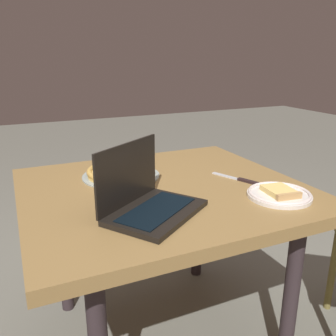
{
  "coord_description": "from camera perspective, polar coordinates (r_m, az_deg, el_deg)",
  "views": [
    {
      "loc": [
        0.53,
        1.23,
        1.24
      ],
      "look_at": [
        0.01,
        0.07,
        0.83
      ],
      "focal_mm": 38.09,
      "sensor_mm": 36.0,
      "label": 1
    }
  ],
  "objects": [
    {
      "name": "laptop",
      "position": [
        1.19,
        -3.39,
        -4.98
      ],
      "size": [
        0.4,
        0.37,
        0.23
      ],
      "color": "black",
      "rests_on": "dining_table"
    },
    {
      "name": "pizza_plate",
      "position": [
        1.39,
        17.42,
        -3.98
      ],
      "size": [
        0.24,
        0.24,
        0.04
      ],
      "color": "silver",
      "rests_on": "dining_table"
    },
    {
      "name": "pizza_tray",
      "position": [
        1.56,
        -7.52,
        -0.65
      ],
      "size": [
        0.34,
        0.34,
        0.04
      ],
      "color": "#95A3A0",
      "rests_on": "dining_table"
    },
    {
      "name": "dining_table",
      "position": [
        1.47,
        -0.78,
        -6.0
      ],
      "size": [
        1.1,
        0.98,
        0.73
      ],
      "color": "olive",
      "rests_on": "ground_plane"
    },
    {
      "name": "table_knife",
      "position": [
        1.53,
        11.34,
        -1.78
      ],
      "size": [
        0.1,
        0.21,
        0.01
      ],
      "color": "silver",
      "rests_on": "dining_table"
    },
    {
      "name": "ground_plane",
      "position": [
        1.83,
        -0.68,
        -25.09
      ],
      "size": [
        12.0,
        12.0,
        0.0
      ],
      "primitive_type": "plane",
      "color": "slate"
    }
  ]
}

